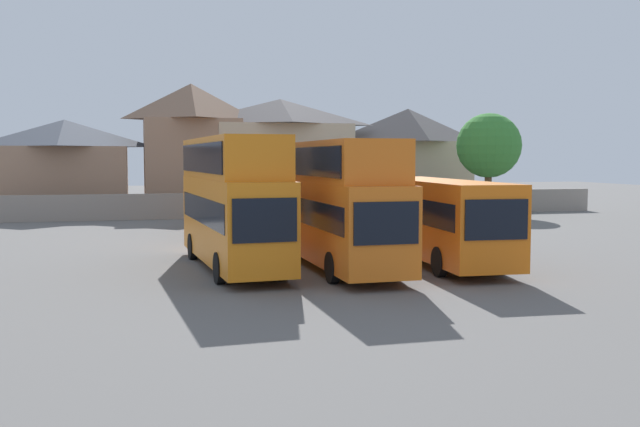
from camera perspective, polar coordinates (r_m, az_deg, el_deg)
The scene contains 12 objects.
ground at distance 46.39m, azimuth -4.62°, elevation -0.94°, with size 140.00×140.00×0.00m, color #605E5B.
depot_boundary_wall at distance 52.56m, azimuth -5.80°, elevation 0.66°, with size 56.00×0.50×1.80m, color gray.
bus_1 at distance 28.24m, azimuth -6.93°, elevation 1.42°, with size 3.09×10.49×5.09m.
bus_2 at distance 28.50m, azimuth 1.17°, elevation 1.33°, with size 2.70×11.49×4.95m.
bus_3 at distance 30.17m, azimuth 9.22°, elevation -0.15°, with size 3.17×11.39×3.41m.
bus_4 at distance 42.25m, azimuth -6.85°, elevation 1.13°, with size 3.03×11.62×3.36m.
bus_5 at distance 42.85m, azimuth -0.79°, elevation 1.29°, with size 3.00×11.59×3.47m.
house_terrace_left at distance 59.19m, azimuth -19.43°, elevation 3.56°, with size 9.70×8.36×7.24m.
house_terrace_centre at distance 58.42m, azimuth -10.08°, elevation 5.19°, with size 7.70×6.59×10.15m.
house_terrace_right at distance 59.53m, azimuth -3.14°, elevation 4.71°, with size 11.33×6.98×9.09m.
house_terrace_far_right at distance 64.06m, azimuth 6.93°, elevation 4.45°, with size 10.05×6.98×8.58m.
tree_left_of_lot at distance 56.22m, azimuth 13.16°, elevation 5.21°, with size 4.87×4.87×7.68m.
Camera 1 is at (-7.84, -27.52, 4.33)m, focal length 40.61 mm.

